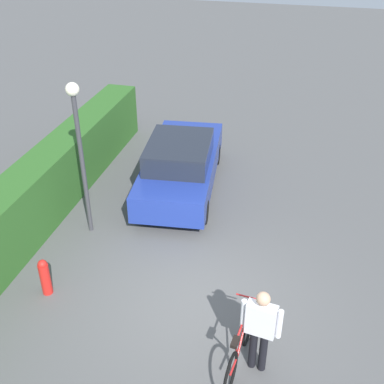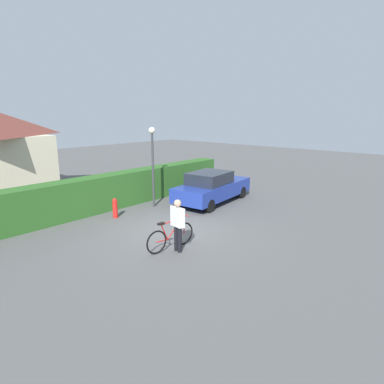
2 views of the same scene
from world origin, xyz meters
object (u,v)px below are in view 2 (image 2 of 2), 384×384
parked_car_near (212,187)px  bicycle (171,237)px  fire_hydrant (115,208)px  street_lamp (153,155)px  person_rider (178,222)px

parked_car_near → bicycle: (-5.19, -2.43, -0.34)m
parked_car_near → fire_hydrant: parked_car_near is taller
street_lamp → fire_hydrant: street_lamp is taller
person_rider → street_lamp: size_ratio=0.46×
bicycle → parked_car_near: bearing=25.1°
person_rider → fire_hydrant: 4.33m
parked_car_near → bicycle: parked_car_near is taller
bicycle → fire_hydrant: 4.01m
fire_hydrant → bicycle: bearing=-100.9°
person_rider → bicycle: bearing=92.5°
bicycle → fire_hydrant: (0.75, 3.93, 0.01)m
parked_car_near → fire_hydrant: (-4.44, 1.51, -0.34)m
parked_car_near → street_lamp: size_ratio=1.29×
street_lamp → person_rider: bearing=-124.1°
parked_car_near → person_rider: (-5.18, -2.72, 0.21)m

